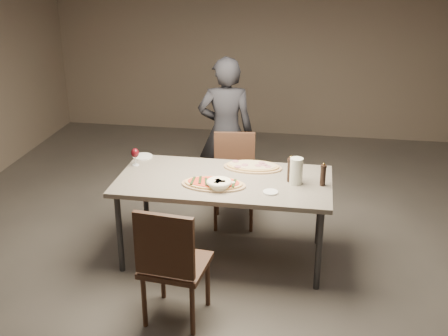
% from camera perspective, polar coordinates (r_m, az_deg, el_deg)
% --- Properties ---
extents(room, '(7.00, 7.00, 7.00)m').
position_cam_1_polar(room, '(4.51, 0.00, 6.48)').
color(room, '#544E48').
rests_on(room, ground).
extents(dining_table, '(1.80, 0.90, 0.75)m').
position_cam_1_polar(dining_table, '(4.75, 0.00, -1.75)').
color(dining_table, gray).
rests_on(dining_table, ground).
extents(zucchini_pizza, '(0.53, 0.29, 0.05)m').
position_cam_1_polar(zucchini_pizza, '(4.60, -1.06, -1.60)').
color(zucchini_pizza, tan).
rests_on(zucchini_pizza, dining_table).
extents(ham_pizza, '(0.52, 0.29, 0.04)m').
position_cam_1_polar(ham_pizza, '(4.95, 2.94, 0.16)').
color(ham_pizza, tan).
rests_on(ham_pizza, dining_table).
extents(bread_basket, '(0.21, 0.21, 0.07)m').
position_cam_1_polar(bread_basket, '(4.53, -0.50, -1.61)').
color(bread_basket, '#F3EBC5').
rests_on(bread_basket, dining_table).
extents(oil_dish, '(0.12, 0.12, 0.01)m').
position_cam_1_polar(oil_dish, '(4.49, 4.75, -2.46)').
color(oil_dish, white).
rests_on(oil_dish, dining_table).
extents(pepper_mill_left, '(0.06, 0.06, 0.23)m').
position_cam_1_polar(pepper_mill_left, '(4.68, 6.77, -0.15)').
color(pepper_mill_left, black).
rests_on(pepper_mill_left, dining_table).
extents(pepper_mill_right, '(0.05, 0.05, 0.20)m').
position_cam_1_polar(pepper_mill_right, '(4.64, 10.03, -0.70)').
color(pepper_mill_right, black).
rests_on(pepper_mill_right, dining_table).
extents(carafe, '(0.11, 0.11, 0.22)m').
position_cam_1_polar(carafe, '(4.64, 7.35, -0.31)').
color(carafe, silver).
rests_on(carafe, dining_table).
extents(wine_glass, '(0.07, 0.07, 0.16)m').
position_cam_1_polar(wine_glass, '(5.04, -9.02, 1.46)').
color(wine_glass, silver).
rests_on(wine_glass, dining_table).
extents(side_plate, '(0.18, 0.18, 0.01)m').
position_cam_1_polar(side_plate, '(5.26, -8.27, 1.17)').
color(side_plate, white).
rests_on(side_plate, dining_table).
extents(chair_near, '(0.49, 0.49, 0.94)m').
position_cam_1_polar(chair_near, '(4.02, -5.40, -9.31)').
color(chair_near, '#41281B').
rests_on(chair_near, ground).
extents(chair_far, '(0.47, 0.47, 0.89)m').
position_cam_1_polar(chair_far, '(5.49, 1.04, -0.57)').
color(chair_far, '#41281B').
rests_on(chair_far, ground).
extents(diner, '(0.62, 0.46, 1.56)m').
position_cam_1_polar(diner, '(5.79, 0.17, 3.69)').
color(diner, black).
rests_on(diner, ground).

